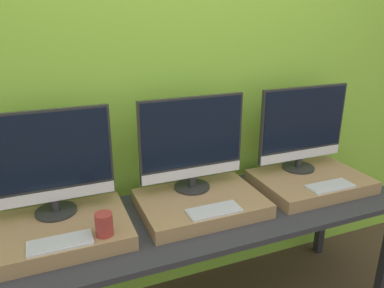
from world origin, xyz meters
name	(u,v)px	position (x,y,z in m)	size (l,w,h in m)	color
wall_back	(175,88)	(0.00, 0.75, 1.30)	(8.00, 0.04, 2.60)	#8CC638
workbench	(203,222)	(0.00, 0.34, 0.66)	(2.27, 0.68, 0.72)	#2D2D33
wooden_riser_left	(59,232)	(-0.71, 0.37, 0.75)	(0.63, 0.46, 0.07)	#99754C
monitor_left	(49,161)	(-0.71, 0.49, 1.06)	(0.58, 0.20, 0.51)	#282828
keyboard_left	(60,243)	(-0.71, 0.21, 0.80)	(0.26, 0.11, 0.01)	silver
mug	(104,224)	(-0.53, 0.21, 0.84)	(0.08, 0.08, 0.10)	#9E332D
wooden_riser_center	(201,203)	(0.00, 0.37, 0.75)	(0.63, 0.46, 0.07)	#99754C
monitor_center	(192,142)	(0.00, 0.49, 1.06)	(0.58, 0.20, 0.51)	#282828
keyboard_center	(214,210)	(0.00, 0.21, 0.80)	(0.26, 0.11, 0.01)	silver
wooden_riser_right	(310,181)	(0.71, 0.37, 0.75)	(0.63, 0.46, 0.07)	#99754C
monitor_right	(303,127)	(0.71, 0.49, 1.06)	(0.58, 0.20, 0.51)	#282828
keyboard_right	(330,186)	(0.71, 0.21, 0.80)	(0.26, 0.11, 0.01)	silver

